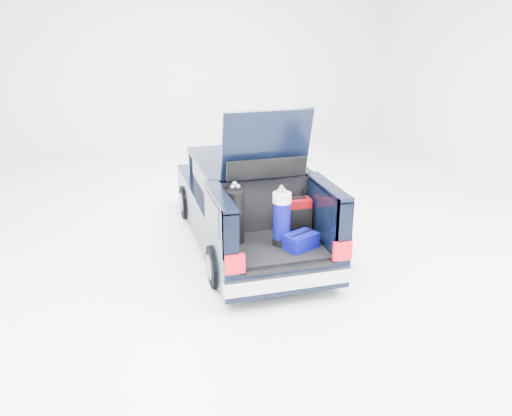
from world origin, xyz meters
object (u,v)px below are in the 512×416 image
object	(u,v)px
car	(246,203)
blue_duffel	(301,241)
blue_golf_bag	(282,218)
black_golf_bag	(236,216)
red_suitcase	(298,217)

from	to	relation	value
car	blue_duffel	distance (m)	1.81
blue_golf_bag	car	bearing A→B (deg)	69.41
car	black_golf_bag	bearing A→B (deg)	-110.40
blue_golf_bag	blue_duffel	size ratio (longest dim) A/B	1.64
black_golf_bag	red_suitcase	bearing A→B (deg)	22.60
blue_golf_bag	blue_duffel	xyz separation A→B (m)	(0.22, -0.20, -0.29)
blue_golf_bag	red_suitcase	bearing A→B (deg)	15.35
car	blue_golf_bag	size ratio (longest dim) A/B	5.32
red_suitcase	black_golf_bag	distance (m)	0.97
red_suitcase	black_golf_bag	bearing A→B (deg)	-175.98
blue_golf_bag	black_golf_bag	bearing A→B (deg)	134.12
car	black_golf_bag	xyz separation A→B (m)	(-0.50, -1.34, 0.33)
car	blue_duffel	size ratio (longest dim) A/B	8.72
red_suitcase	blue_golf_bag	size ratio (longest dim) A/B	0.66
car	blue_duffel	world-z (taller)	car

